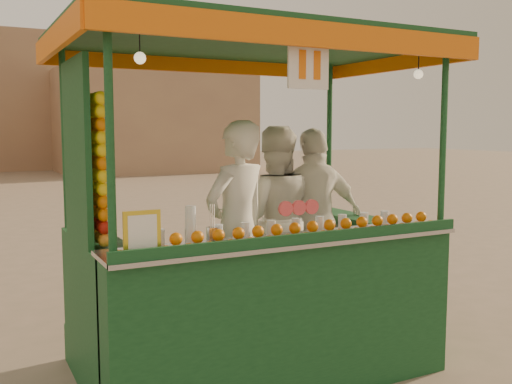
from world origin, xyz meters
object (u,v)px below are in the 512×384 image
juice_cart (249,267)px  vendor_right (315,218)px  vendor_middle (274,220)px  vendor_left (237,229)px

juice_cart → vendor_right: juice_cart is taller
juice_cart → vendor_middle: 0.76m
vendor_left → vendor_middle: bearing=-165.3°
juice_cart → vendor_middle: (0.51, 0.48, 0.30)m
vendor_middle → vendor_right: bearing=-165.4°
juice_cart → vendor_left: juice_cart is taller
juice_cart → vendor_left: 0.33m
vendor_left → juice_cart: bearing=111.4°
juice_cart → vendor_middle: bearing=43.7°
vendor_middle → juice_cart: bearing=67.4°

